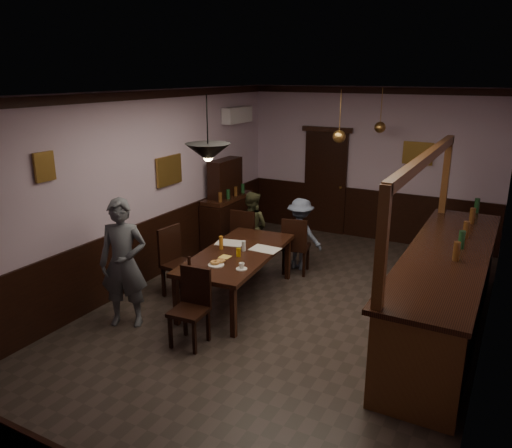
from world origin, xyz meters
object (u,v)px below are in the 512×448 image
Objects in this scene: pendant_brass_mid at (339,137)px; chair_side at (176,258)px; chair_far_left at (245,235)px; person_seated_left at (252,227)px; pendant_brass_far at (380,127)px; dining_table at (237,256)px; chair_far_right at (295,244)px; person_seated_right at (300,234)px; bar_counter at (445,290)px; chair_near at (192,303)px; person_standing at (124,263)px; pendant_iron at (208,153)px; sideboard at (228,212)px; soda_can at (239,252)px; coffee_cup at (242,266)px.

chair_side is at bearing -135.20° from pendant_brass_mid.
person_seated_left is at bearing -90.80° from chair_far_left.
pendant_brass_mid is at bearing -97.00° from pendant_brass_far.
chair_far_left is at bearing 114.70° from dining_table.
chair_far_right is 0.29m from person_seated_right.
bar_counter is at bearing 160.54° from chair_far_left.
person_seated_right is 1.52× the size of pendant_brass_far.
chair_far_right reaches higher than chair_near.
pendant_iron is at bearing 3.85° from person_standing.
sideboard reaches higher than chair_near.
pendant_brass_mid and pendant_brass_far have the same top height.
pendant_brass_mid reaches higher than person_standing.
chair_side is 8.76× the size of soda_can.
coffee_cup is at bearing 78.92° from chair_far_right.
chair_far_left is at bearing 166.87° from bar_counter.
chair_near is 1.20× the size of pendant_iron.
pendant_brass_mid is at bearing 59.35° from dining_table.
bar_counter is at bearing 163.58° from person_seated_right.
bar_counter is (3.40, -1.07, -0.05)m from person_seated_left.
chair_far_left is 0.91m from chair_far_right.
chair_far_right is 2.63m from chair_near.
bar_counter is at bearing -73.22° from chair_side.
pendant_brass_mid reaches higher than dining_table.
person_standing is at bearing 75.28° from person_seated_right.
chair_side is 1.80m from person_seated_left.
coffee_cup is 0.05× the size of sideboard.
chair_side is 0.25× the size of bar_counter.
chair_near is 1.19× the size of pendant_brass_mid.
chair_far_right is 1.22× the size of pendant_iron.
chair_near is at bearing -89.07° from soda_can.
pendant_brass_far is at bearing -24.37° from chair_side.
pendant_brass_mid reaches higher than bar_counter.
person_seated_left is at bearing -4.27° from chair_side.
chair_side is 0.62× the size of sideboard.
dining_table is 3.74m from pendant_brass_far.
sideboard is (-1.73, 0.69, 0.14)m from chair_far_right.
pendant_brass_far reaches higher than chair_side.
chair_far_left is 8.57× the size of soda_can.
chair_near is 8.02× the size of soda_can.
person_standing is 3.73m from pendant_brass_mid.
pendant_iron reaches higher than person_standing.
person_standing is 3.19m from person_seated_right.
person_seated_left is 0.90m from person_seated_right.
person_standing reaches higher than chair_side.
chair_side reaches higher than coffee_cup.
person_standing is (-0.93, -1.34, 0.18)m from dining_table.
person_seated_right is 2.46m from pendant_brass_far.
chair_far_left is at bearing -7.21° from chair_side.
chair_near is 3.21m from bar_counter.
soda_can is at bearing 24.70° from person_standing.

